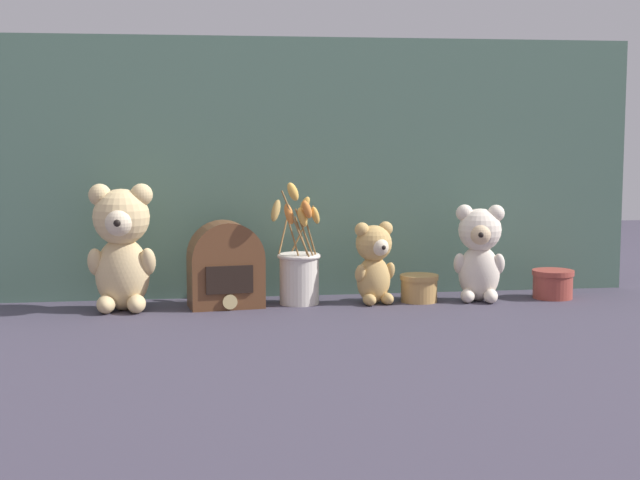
{
  "coord_description": "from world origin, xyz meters",
  "views": [
    {
      "loc": [
        -0.35,
        -2.38,
        0.45
      ],
      "look_at": [
        0.0,
        0.02,
        0.16
      ],
      "focal_mm": 55.0,
      "sensor_mm": 36.0,
      "label": 1
    }
  ],
  "objects_px": {
    "teddy_bear_small": "(374,261)",
    "decorative_tin_tall": "(553,284)",
    "flower_vase": "(299,270)",
    "vintage_radio": "(226,268)",
    "teddy_bear_medium": "(480,251)",
    "teddy_bear_large": "(122,245)",
    "decorative_tin_short": "(419,288)"
  },
  "relations": [
    {
      "from": "teddy_bear_small",
      "to": "vintage_radio",
      "type": "xyz_separation_m",
      "value": [
        -0.37,
        0.0,
        -0.01
      ]
    },
    {
      "from": "teddy_bear_large",
      "to": "vintage_radio",
      "type": "distance_m",
      "value": 0.26
    },
    {
      "from": "teddy_bear_small",
      "to": "decorative_tin_tall",
      "type": "height_order",
      "value": "teddy_bear_small"
    },
    {
      "from": "teddy_bear_small",
      "to": "flower_vase",
      "type": "distance_m",
      "value": 0.19
    },
    {
      "from": "teddy_bear_medium",
      "to": "decorative_tin_short",
      "type": "distance_m",
      "value": 0.18
    },
    {
      "from": "teddy_bear_large",
      "to": "teddy_bear_medium",
      "type": "bearing_deg",
      "value": -0.04
    },
    {
      "from": "flower_vase",
      "to": "decorative_tin_tall",
      "type": "distance_m",
      "value": 0.67
    },
    {
      "from": "teddy_bear_small",
      "to": "flower_vase",
      "type": "relative_size",
      "value": 0.66
    },
    {
      "from": "vintage_radio",
      "to": "decorative_tin_tall",
      "type": "xyz_separation_m",
      "value": [
        0.85,
        0.0,
        -0.06
      ]
    },
    {
      "from": "decorative_tin_tall",
      "to": "decorative_tin_short",
      "type": "xyz_separation_m",
      "value": [
        -0.36,
        0.0,
        -0.0
      ]
    },
    {
      "from": "teddy_bear_small",
      "to": "vintage_radio",
      "type": "distance_m",
      "value": 0.37
    },
    {
      "from": "teddy_bear_medium",
      "to": "teddy_bear_large",
      "type": "bearing_deg",
      "value": 179.96
    },
    {
      "from": "teddy_bear_medium",
      "to": "decorative_tin_tall",
      "type": "height_order",
      "value": "teddy_bear_medium"
    },
    {
      "from": "teddy_bear_large",
      "to": "flower_vase",
      "type": "height_order",
      "value": "flower_vase"
    },
    {
      "from": "vintage_radio",
      "to": "decorative_tin_tall",
      "type": "distance_m",
      "value": 0.85
    },
    {
      "from": "teddy_bear_small",
      "to": "vintage_radio",
      "type": "relative_size",
      "value": 0.97
    },
    {
      "from": "flower_vase",
      "to": "decorative_tin_short",
      "type": "height_order",
      "value": "flower_vase"
    },
    {
      "from": "teddy_bear_medium",
      "to": "decorative_tin_tall",
      "type": "xyz_separation_m",
      "value": [
        0.2,
        0.01,
        -0.09
      ]
    },
    {
      "from": "teddy_bear_medium",
      "to": "vintage_radio",
      "type": "relative_size",
      "value": 1.16
    },
    {
      "from": "flower_vase",
      "to": "vintage_radio",
      "type": "relative_size",
      "value": 1.48
    },
    {
      "from": "flower_vase",
      "to": "vintage_radio",
      "type": "xyz_separation_m",
      "value": [
        -0.18,
        -0.02,
        0.01
      ]
    },
    {
      "from": "teddy_bear_small",
      "to": "teddy_bear_large",
      "type": "bearing_deg",
      "value": -179.54
    },
    {
      "from": "teddy_bear_medium",
      "to": "decorative_tin_short",
      "type": "height_order",
      "value": "teddy_bear_medium"
    },
    {
      "from": "flower_vase",
      "to": "vintage_radio",
      "type": "bearing_deg",
      "value": -174.8
    },
    {
      "from": "teddy_bear_small",
      "to": "decorative_tin_tall",
      "type": "xyz_separation_m",
      "value": [
        0.48,
        0.01,
        -0.07
      ]
    },
    {
      "from": "flower_vase",
      "to": "teddy_bear_medium",
      "type": "bearing_deg",
      "value": -3.27
    },
    {
      "from": "teddy_bear_medium",
      "to": "vintage_radio",
      "type": "distance_m",
      "value": 0.65
    },
    {
      "from": "teddy_bear_medium",
      "to": "teddy_bear_small",
      "type": "height_order",
      "value": "teddy_bear_medium"
    },
    {
      "from": "teddy_bear_small",
      "to": "flower_vase",
      "type": "xyz_separation_m",
      "value": [
        -0.19,
        0.02,
        -0.02
      ]
    },
    {
      "from": "vintage_radio",
      "to": "teddy_bear_large",
      "type": "bearing_deg",
      "value": -177.95
    },
    {
      "from": "teddy_bear_small",
      "to": "vintage_radio",
      "type": "bearing_deg",
      "value": 179.4
    },
    {
      "from": "teddy_bear_medium",
      "to": "decorative_tin_tall",
      "type": "relative_size",
      "value": 2.29
    }
  ]
}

